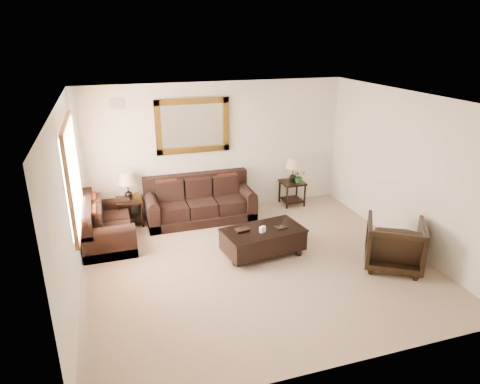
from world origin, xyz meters
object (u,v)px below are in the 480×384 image
object	(u,v)px
loveseat	(105,227)
coffee_table	(263,238)
end_table_left	(128,191)
end_table_right	(293,174)
sofa	(200,204)
armchair	(395,242)

from	to	relation	value
loveseat	coffee_table	size ratio (longest dim) A/B	1.03
end_table_left	coffee_table	distance (m)	2.87
end_table_left	end_table_right	size ratio (longest dim) A/B	1.01
sofa	coffee_table	bearing A→B (deg)	-68.33
end_table_right	coffee_table	size ratio (longest dim) A/B	0.74
coffee_table	end_table_right	bearing A→B (deg)	45.45
coffee_table	armchair	size ratio (longest dim) A/B	1.63
sofa	armchair	world-z (taller)	armchair
end_table_left	end_table_right	bearing A→B (deg)	0.03
end_table_right	sofa	bearing A→B (deg)	-176.19
loveseat	end_table_left	size ratio (longest dim) A/B	1.38
end_table_left	end_table_right	world-z (taller)	end_table_left
loveseat	end_table_left	distance (m)	0.93
armchair	end_table_right	bearing A→B (deg)	-47.92
sofa	armchair	distance (m)	3.83
coffee_table	armchair	world-z (taller)	armchair
armchair	loveseat	bearing A→B (deg)	6.04
end_table_left	end_table_right	xyz separation A→B (m)	(3.50, 0.00, -0.00)
loveseat	end_table_right	bearing A→B (deg)	-80.16
end_table_left	loveseat	bearing A→B (deg)	-125.05
sofa	loveseat	distance (m)	1.94
armchair	coffee_table	bearing A→B (deg)	4.21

